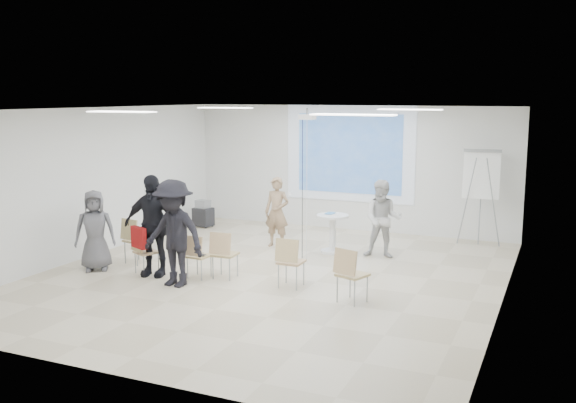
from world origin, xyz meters
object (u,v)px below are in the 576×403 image
at_px(player_right, 383,215).
at_px(audience_left, 152,218).
at_px(laptop, 200,254).
at_px(av_cart, 203,214).
at_px(chair_far_left, 134,237).
at_px(chair_right_inner, 289,258).
at_px(pedestal_table, 333,231).
at_px(audience_outer, 95,226).
at_px(chair_center, 223,251).
at_px(player_left, 277,208).
at_px(audience_mid, 174,226).
at_px(chair_right_far, 350,271).
at_px(flipchart_easel, 481,175).
at_px(chair_left_inner, 197,253).
at_px(chair_left_mid, 143,249).

distance_m(player_right, audience_left, 4.54).
bearing_deg(audience_left, laptop, 4.97).
bearing_deg(av_cart, player_right, -4.91).
bearing_deg(chair_far_left, chair_right_inner, 7.39).
xyz_separation_m(pedestal_table, audience_outer, (-3.61, -3.02, 0.39)).
relative_size(chair_far_left, chair_center, 1.04).
bearing_deg(player_right, player_left, 171.86).
bearing_deg(chair_center, audience_outer, -173.34).
xyz_separation_m(audience_left, audience_mid, (0.72, -0.40, -0.02)).
xyz_separation_m(player_left, chair_far_left, (-1.94, -2.41, -0.32)).
bearing_deg(chair_right_far, audience_mid, -155.82).
height_order(player_right, flipchart_easel, flipchart_easel).
distance_m(pedestal_table, av_cart, 4.06).
relative_size(chair_far_left, chair_right_inner, 1.03).
height_order(chair_left_inner, audience_left, audience_left).
height_order(chair_right_inner, audience_mid, audience_mid).
bearing_deg(flipchart_easel, chair_right_far, -109.60).
relative_size(player_left, flipchart_easel, 0.82).
distance_m(chair_center, audience_outer, 2.54).
relative_size(pedestal_table, flipchart_easel, 0.39).
bearing_deg(chair_right_far, chair_left_inner, -165.80).
bearing_deg(chair_far_left, player_right, 41.14).
bearing_deg(chair_right_far, audience_left, -162.91).
relative_size(player_left, chair_left_mid, 2.12).
height_order(chair_left_inner, av_cart, chair_left_inner).
xyz_separation_m(player_left, flipchart_easel, (3.98, 1.85, 0.69)).
height_order(pedestal_table, chair_center, chair_center).
distance_m(pedestal_table, audience_left, 3.81).
bearing_deg(chair_left_mid, audience_mid, 2.06).
xyz_separation_m(player_left, chair_left_inner, (-0.29, -2.80, -0.39)).
bearing_deg(chair_center, chair_far_left, 170.77).
bearing_deg(player_left, laptop, -95.92).
bearing_deg(chair_center, chair_right_far, -12.20).
bearing_deg(laptop, chair_center, -166.20).
height_order(chair_center, audience_mid, audience_mid).
bearing_deg(chair_right_inner, chair_right_far, -17.88).
height_order(chair_right_inner, flipchart_easel, flipchart_easel).
height_order(laptop, audience_left, audience_left).
relative_size(audience_left, audience_mid, 1.01).
height_order(chair_right_far, audience_outer, audience_outer).
bearing_deg(chair_left_mid, chair_right_inner, 30.01).
bearing_deg(audience_outer, chair_right_inner, -29.38).
bearing_deg(audience_mid, chair_left_mid, 163.35).
xyz_separation_m(player_left, chair_right_inner, (1.45, -2.66, -0.34)).
xyz_separation_m(chair_left_mid, chair_right_far, (3.98, -0.09, 0.05)).
xyz_separation_m(chair_left_mid, audience_mid, (0.93, -0.38, 0.57)).
bearing_deg(chair_left_inner, chair_left_mid, -168.63).
bearing_deg(av_cart, chair_right_inner, -35.06).
height_order(chair_far_left, chair_left_inner, chair_far_left).
distance_m(laptop, flipchart_easel, 6.35).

